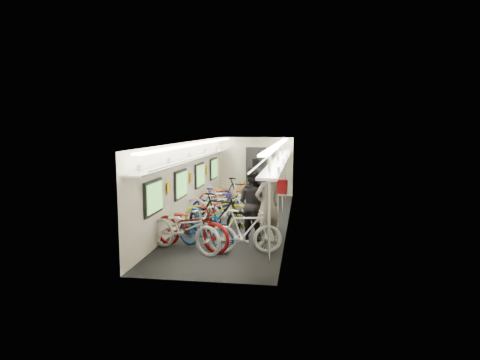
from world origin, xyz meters
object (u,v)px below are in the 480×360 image
(passenger_near, at_px, (268,206))
(backpack, at_px, (282,187))
(bicycle_1, at_px, (205,229))
(passenger_mid, at_px, (253,203))
(bicycle_0, at_px, (185,228))

(passenger_near, height_order, backpack, passenger_near)
(passenger_near, bearing_deg, bicycle_1, -17.84)
(passenger_near, distance_m, backpack, 1.13)
(bicycle_1, xyz_separation_m, backpack, (1.71, 1.61, 0.80))
(bicycle_1, bearing_deg, backpack, -24.24)
(passenger_mid, bearing_deg, bicycle_1, 74.26)
(passenger_near, xyz_separation_m, passenger_mid, (-0.40, 0.46, -0.04))
(passenger_near, bearing_deg, bicycle_0, -14.14)
(bicycle_1, bearing_deg, passenger_mid, -22.18)
(passenger_mid, distance_m, backpack, 0.98)
(passenger_mid, bearing_deg, passenger_near, 160.43)
(bicycle_1, height_order, passenger_mid, passenger_mid)
(backpack, bearing_deg, passenger_mid, -131.05)
(bicycle_1, height_order, passenger_near, passenger_near)
(bicycle_1, distance_m, passenger_near, 1.60)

